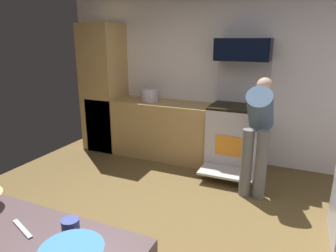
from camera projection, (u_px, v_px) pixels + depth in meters
ground_plane at (152, 237)px, 2.95m from camera, size 5.20×4.80×0.02m
wall_back at (220, 77)px, 4.64m from camera, size 5.20×0.12×2.60m
lower_cabinet_run at (157, 129)px, 4.91m from camera, size 2.40×0.60×0.90m
cabinet_column at (104, 88)px, 5.13m from camera, size 0.60×0.60×2.10m
oven_range at (236, 135)px, 4.38m from camera, size 0.76×1.03×1.57m
microwave at (243, 49)px, 4.13m from camera, size 0.74×0.38×0.30m
person_cook at (258, 127)px, 3.60m from camera, size 0.31×0.65×1.40m
mug_tea at (71, 227)px, 1.52m from camera, size 0.09×0.09×0.09m
knife_chef at (22, 229)px, 1.57m from camera, size 0.21×0.10×0.01m
stock_pot at (149, 95)px, 4.81m from camera, size 0.28×0.28×0.20m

